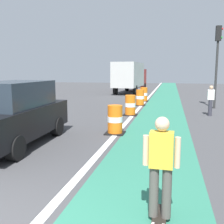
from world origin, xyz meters
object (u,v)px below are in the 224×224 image
at_px(parked_suv_nearest, 15,113).
at_px(traffic_light_corner, 217,52).
at_px(traffic_barrel_back, 140,98).
at_px(traffic_barrel_far, 144,95).
at_px(traffic_barrel_front, 115,120).
at_px(traffic_barrel_mid, 130,105).
at_px(pedestrian_crossing, 211,100).
at_px(skateboarder_on_lane, 161,166).
at_px(delivery_truck_down_block, 130,76).

distance_m(parked_suv_nearest, traffic_light_corner, 13.06).
xyz_separation_m(parked_suv_nearest, traffic_barrel_back, (2.77, 10.75, -0.50)).
distance_m(traffic_barrel_far, traffic_light_corner, 6.41).
bearing_deg(traffic_barrel_back, traffic_barrel_far, 90.16).
height_order(traffic_barrel_front, traffic_barrel_mid, same).
distance_m(parked_suv_nearest, pedestrian_crossing, 10.04).
bearing_deg(skateboarder_on_lane, pedestrian_crossing, 78.64).
distance_m(traffic_barrel_front, traffic_barrel_mid, 4.36).
height_order(parked_suv_nearest, traffic_barrel_mid, parked_suv_nearest).
distance_m(parked_suv_nearest, traffic_barrel_front, 3.61).
xyz_separation_m(traffic_light_corner, pedestrian_crossing, (-0.67, -3.06, -2.64)).
bearing_deg(delivery_truck_down_block, traffic_light_corner, -56.66).
xyz_separation_m(skateboarder_on_lane, traffic_barrel_back, (-1.97, 14.25, -0.38)).
height_order(traffic_barrel_front, traffic_barrel_far, same).
relative_size(traffic_barrel_front, delivery_truck_down_block, 0.14).
bearing_deg(traffic_light_corner, traffic_barrel_far, 147.95).
xyz_separation_m(parked_suv_nearest, pedestrian_crossing, (6.91, 7.28, -0.17)).
relative_size(skateboarder_on_lane, traffic_barrel_mid, 1.55).
xyz_separation_m(skateboarder_on_lane, delivery_truck_down_block, (-4.25, 24.62, 0.94)).
bearing_deg(traffic_barrel_back, delivery_truck_down_block, 102.40).
bearing_deg(skateboarder_on_lane, traffic_barrel_front, 108.74).
xyz_separation_m(traffic_barrel_front, delivery_truck_down_block, (-2.32, 18.93, 1.31)).
height_order(parked_suv_nearest, delivery_truck_down_block, delivery_truck_down_block).
bearing_deg(traffic_light_corner, traffic_barrel_back, 175.14).
xyz_separation_m(traffic_barrel_mid, traffic_barrel_back, (0.04, 4.20, 0.00)).
distance_m(skateboarder_on_lane, traffic_light_corner, 14.36).
xyz_separation_m(skateboarder_on_lane, traffic_barrel_mid, (-2.01, 10.05, -0.38)).
height_order(traffic_barrel_front, traffic_barrel_back, same).
bearing_deg(traffic_barrel_far, traffic_barrel_back, -89.84).
bearing_deg(traffic_light_corner, delivery_truck_down_block, 123.34).
xyz_separation_m(traffic_barrel_front, traffic_barrel_mid, (-0.08, 4.36, 0.00)).
distance_m(traffic_barrel_mid, pedestrian_crossing, 4.26).
distance_m(skateboarder_on_lane, pedestrian_crossing, 11.00).
relative_size(traffic_barrel_front, traffic_barrel_mid, 1.00).
distance_m(traffic_barrel_back, traffic_light_corner, 5.67).
distance_m(traffic_barrel_back, pedestrian_crossing, 5.41).
relative_size(parked_suv_nearest, traffic_barrel_front, 4.27).
bearing_deg(traffic_barrel_back, pedestrian_crossing, -39.95).
bearing_deg(parked_suv_nearest, traffic_barrel_mid, 67.35).
height_order(delivery_truck_down_block, pedestrian_crossing, delivery_truck_down_block).
bearing_deg(parked_suv_nearest, skateboarder_on_lane, -36.37).
distance_m(delivery_truck_down_block, traffic_light_corner, 13.01).
xyz_separation_m(traffic_barrel_far, traffic_light_corner, (4.82, -3.02, 2.97)).
bearing_deg(traffic_barrel_back, traffic_barrel_front, -89.70).
distance_m(traffic_barrel_far, delivery_truck_down_block, 8.19).
bearing_deg(pedestrian_crossing, parked_suv_nearest, -133.50).
height_order(parked_suv_nearest, traffic_barrel_back, parked_suv_nearest).
bearing_deg(traffic_barrel_far, parked_suv_nearest, -101.70).
height_order(traffic_barrel_front, delivery_truck_down_block, delivery_truck_down_block).
relative_size(traffic_barrel_front, pedestrian_crossing, 0.68).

